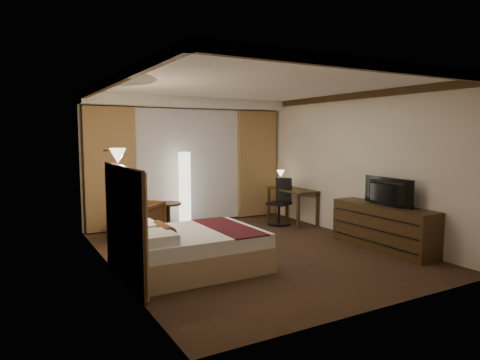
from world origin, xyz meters
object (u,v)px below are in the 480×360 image
desk (292,206)px  office_chair (279,202)px  armchair (138,219)px  side_table (168,218)px  television (383,187)px  dresser (383,227)px  floor_lamp (185,189)px  bed (193,250)px

desk → office_chair: bearing=-172.6°
armchair → side_table: size_ratio=1.32×
television → dresser: bearing=-85.4°
desk → television: television is taller
office_chair → desk: bearing=-16.7°
floor_lamp → dresser: bearing=-55.9°
armchair → television: television is taller
armchair → bed: bearing=-37.7°
bed → dresser: size_ratio=0.99×
armchair → side_table: bearing=73.1°
dresser → television: size_ratio=1.81×
armchair → side_table: armchair is taller
bed → desk: desk is taller
bed → armchair: 2.08m
desk → office_chair: office_chair is taller
bed → floor_lamp: (1.00, 2.76, 0.51)m
armchair → dresser: size_ratio=0.41×
office_chair → dresser: office_chair is taller
bed → television: television is taller
armchair → desk: 3.40m
office_chair → armchair: bearing=153.0°
side_table → desk: bearing=-9.5°
desk → dresser: (0.05, -2.52, -0.00)m
bed → side_table: 2.47m
armchair → office_chair: size_ratio=0.77×
desk → office_chair: size_ratio=1.20×
office_chair → side_table: bearing=143.7°
side_table → television: television is taller
bed → television: size_ratio=1.78×
side_table → floor_lamp: bearing=34.1°
dresser → television: (-0.03, 0.00, 0.68)m
bed → floor_lamp: size_ratio=1.20×
floor_lamp → desk: 2.37m
office_chair → television: size_ratio=0.95×
dresser → floor_lamp: bearing=124.1°
bed → dresser: bearing=-9.7°
bed → office_chair: office_chair is taller
side_table → floor_lamp: 0.79m
armchair → floor_lamp: 1.44m
armchair → dresser: armchair is taller
side_table → television: size_ratio=0.55×
desk → dresser: 2.52m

